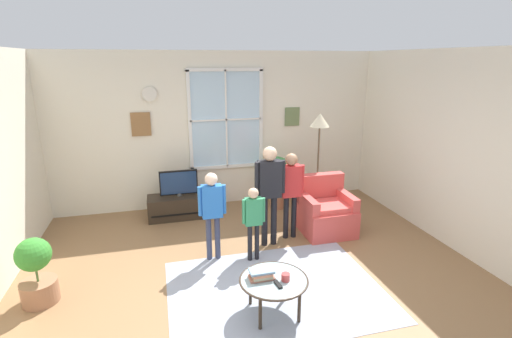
{
  "coord_description": "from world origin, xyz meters",
  "views": [
    {
      "loc": [
        -1.05,
        -3.85,
        2.6
      ],
      "look_at": [
        0.19,
        0.85,
        1.18
      ],
      "focal_mm": 26.27,
      "sensor_mm": 36.0,
      "label": 1
    }
  ],
  "objects_px": {
    "tv_stand": "(180,206)",
    "book_stack": "(262,274)",
    "remote_near_books": "(278,284)",
    "armchair": "(326,212)",
    "person_red_shirt": "(291,186)",
    "potted_plant_by_window": "(278,174)",
    "potted_plant_corner": "(36,271)",
    "coffee_table": "(274,281)",
    "person_black_shirt": "(270,185)",
    "person_blue_shirt": "(212,206)",
    "television": "(179,183)",
    "floor_lamp": "(319,131)",
    "person_green_shirt": "(253,216)",
    "cup": "(286,277)"
  },
  "relations": [
    {
      "from": "remote_near_books",
      "to": "potted_plant_by_window",
      "type": "height_order",
      "value": "potted_plant_by_window"
    },
    {
      "from": "television",
      "to": "person_black_shirt",
      "type": "distance_m",
      "value": 1.82
    },
    {
      "from": "remote_near_books",
      "to": "person_blue_shirt",
      "type": "height_order",
      "value": "person_blue_shirt"
    },
    {
      "from": "book_stack",
      "to": "remote_near_books",
      "type": "height_order",
      "value": "book_stack"
    },
    {
      "from": "person_black_shirt",
      "to": "person_red_shirt",
      "type": "relative_size",
      "value": 1.12
    },
    {
      "from": "tv_stand",
      "to": "book_stack",
      "type": "relative_size",
      "value": 4.06
    },
    {
      "from": "cup",
      "to": "armchair",
      "type": "bearing_deg",
      "value": 54.07
    },
    {
      "from": "person_blue_shirt",
      "to": "potted_plant_corner",
      "type": "height_order",
      "value": "person_blue_shirt"
    },
    {
      "from": "person_red_shirt",
      "to": "person_blue_shirt",
      "type": "bearing_deg",
      "value": -164.06
    },
    {
      "from": "tv_stand",
      "to": "person_red_shirt",
      "type": "bearing_deg",
      "value": -37.74
    },
    {
      "from": "person_green_shirt",
      "to": "person_red_shirt",
      "type": "xyz_separation_m",
      "value": [
        0.7,
        0.51,
        0.18
      ]
    },
    {
      "from": "armchair",
      "to": "potted_plant_corner",
      "type": "bearing_deg",
      "value": -167.5
    },
    {
      "from": "remote_near_books",
      "to": "potted_plant_by_window",
      "type": "relative_size",
      "value": 0.15
    },
    {
      "from": "person_black_shirt",
      "to": "television",
      "type": "bearing_deg",
      "value": 131.46
    },
    {
      "from": "cup",
      "to": "remote_near_books",
      "type": "height_order",
      "value": "cup"
    },
    {
      "from": "coffee_table",
      "to": "person_green_shirt",
      "type": "bearing_deg",
      "value": 86.65
    },
    {
      "from": "tv_stand",
      "to": "person_green_shirt",
      "type": "bearing_deg",
      "value": -63.44
    },
    {
      "from": "armchair",
      "to": "book_stack",
      "type": "bearing_deg",
      "value": -132.26
    },
    {
      "from": "tv_stand",
      "to": "book_stack",
      "type": "bearing_deg",
      "value": -76.58
    },
    {
      "from": "armchair",
      "to": "cup",
      "type": "height_order",
      "value": "armchair"
    },
    {
      "from": "television",
      "to": "potted_plant_corner",
      "type": "height_order",
      "value": "television"
    },
    {
      "from": "book_stack",
      "to": "person_green_shirt",
      "type": "xyz_separation_m",
      "value": [
        0.19,
        1.08,
        0.18
      ]
    },
    {
      "from": "tv_stand",
      "to": "remote_near_books",
      "type": "distance_m",
      "value": 3.07
    },
    {
      "from": "armchair",
      "to": "potted_plant_by_window",
      "type": "distance_m",
      "value": 1.26
    },
    {
      "from": "tv_stand",
      "to": "person_black_shirt",
      "type": "distance_m",
      "value": 1.94
    },
    {
      "from": "tv_stand",
      "to": "person_black_shirt",
      "type": "bearing_deg",
      "value": -48.6
    },
    {
      "from": "potted_plant_corner",
      "to": "floor_lamp",
      "type": "distance_m",
      "value": 4.42
    },
    {
      "from": "armchair",
      "to": "cup",
      "type": "xyz_separation_m",
      "value": [
        -1.27,
        -1.75,
        0.12
      ]
    },
    {
      "from": "armchair",
      "to": "person_red_shirt",
      "type": "bearing_deg",
      "value": -174.9
    },
    {
      "from": "person_red_shirt",
      "to": "floor_lamp",
      "type": "height_order",
      "value": "floor_lamp"
    },
    {
      "from": "tv_stand",
      "to": "potted_plant_by_window",
      "type": "distance_m",
      "value": 1.8
    },
    {
      "from": "coffee_table",
      "to": "remote_near_books",
      "type": "xyz_separation_m",
      "value": [
        0.01,
        -0.11,
        0.04
      ]
    },
    {
      "from": "remote_near_books",
      "to": "potted_plant_corner",
      "type": "relative_size",
      "value": 0.18
    },
    {
      "from": "coffee_table",
      "to": "potted_plant_by_window",
      "type": "relative_size",
      "value": 0.76
    },
    {
      "from": "tv_stand",
      "to": "person_red_shirt",
      "type": "xyz_separation_m",
      "value": [
        1.55,
        -1.2,
        0.63
      ]
    },
    {
      "from": "book_stack",
      "to": "remote_near_books",
      "type": "distance_m",
      "value": 0.21
    },
    {
      "from": "cup",
      "to": "potted_plant_corner",
      "type": "height_order",
      "value": "potted_plant_corner"
    },
    {
      "from": "floor_lamp",
      "to": "potted_plant_by_window",
      "type": "bearing_deg",
      "value": 142.73
    },
    {
      "from": "potted_plant_by_window",
      "to": "potted_plant_corner",
      "type": "xyz_separation_m",
      "value": [
        -3.41,
        -2.0,
        -0.24
      ]
    },
    {
      "from": "potted_plant_by_window",
      "to": "floor_lamp",
      "type": "height_order",
      "value": "floor_lamp"
    },
    {
      "from": "armchair",
      "to": "person_red_shirt",
      "type": "height_order",
      "value": "person_red_shirt"
    },
    {
      "from": "armchair",
      "to": "person_red_shirt",
      "type": "relative_size",
      "value": 0.66
    },
    {
      "from": "potted_plant_corner",
      "to": "book_stack",
      "type": "bearing_deg",
      "value": -18.87
    },
    {
      "from": "armchair",
      "to": "potted_plant_corner",
      "type": "xyz_separation_m",
      "value": [
        -3.83,
        -0.85,
        0.06
      ]
    },
    {
      "from": "remote_near_books",
      "to": "television",
      "type": "bearing_deg",
      "value": 105.07
    },
    {
      "from": "person_blue_shirt",
      "to": "person_red_shirt",
      "type": "height_order",
      "value": "person_red_shirt"
    },
    {
      "from": "potted_plant_by_window",
      "to": "armchair",
      "type": "bearing_deg",
      "value": -69.84
    },
    {
      "from": "book_stack",
      "to": "potted_plant_corner",
      "type": "bearing_deg",
      "value": 161.13
    },
    {
      "from": "book_stack",
      "to": "cup",
      "type": "bearing_deg",
      "value": -24.19
    },
    {
      "from": "television",
      "to": "cup",
      "type": "distance_m",
      "value": 3.04
    }
  ]
}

